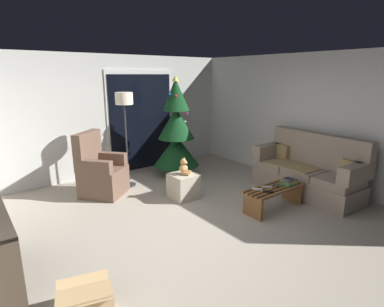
% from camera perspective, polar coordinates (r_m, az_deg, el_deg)
% --- Properties ---
extents(ground_plane, '(7.00, 7.00, 0.00)m').
position_cam_1_polar(ground_plane, '(4.57, 1.39, -12.93)').
color(ground_plane, '#9E9384').
extents(wall_back, '(5.72, 0.12, 2.50)m').
position_cam_1_polar(wall_back, '(6.77, -15.10, 6.73)').
color(wall_back, beige).
rests_on(wall_back, ground).
extents(wall_right, '(0.12, 6.00, 2.50)m').
position_cam_1_polar(wall_right, '(6.32, 22.23, 5.64)').
color(wall_right, beige).
rests_on(wall_right, ground).
extents(patio_door_frame, '(1.60, 0.02, 2.20)m').
position_cam_1_polar(patio_door_frame, '(7.03, -9.35, 6.07)').
color(patio_door_frame, silver).
rests_on(patio_door_frame, ground).
extents(patio_door_glass, '(1.50, 0.02, 2.10)m').
position_cam_1_polar(patio_door_glass, '(7.02, -9.27, 5.65)').
color(patio_door_glass, black).
rests_on(patio_door_glass, ground).
extents(couch, '(0.87, 1.97, 1.08)m').
position_cam_1_polar(couch, '(5.92, 20.70, -3.20)').
color(couch, gray).
rests_on(couch, ground).
extents(coffee_table, '(1.10, 0.40, 0.37)m').
position_cam_1_polar(coffee_table, '(5.12, 14.93, -7.29)').
color(coffee_table, brown).
rests_on(coffee_table, ground).
extents(remote_graphite, '(0.10, 0.16, 0.02)m').
position_cam_1_polar(remote_graphite, '(5.13, 15.26, -5.69)').
color(remote_graphite, '#333338').
rests_on(remote_graphite, coffee_table).
extents(remote_white, '(0.12, 0.16, 0.02)m').
position_cam_1_polar(remote_white, '(4.89, 11.96, -6.46)').
color(remote_white, silver).
rests_on(remote_white, coffee_table).
extents(remote_black, '(0.14, 0.14, 0.02)m').
position_cam_1_polar(remote_black, '(4.82, 13.90, -6.88)').
color(remote_black, black).
rests_on(remote_black, coffee_table).
extents(remote_silver, '(0.14, 0.14, 0.02)m').
position_cam_1_polar(remote_silver, '(5.01, 13.61, -6.03)').
color(remote_silver, '#ADADB2').
rests_on(remote_silver, coffee_table).
extents(book_stack, '(0.26, 0.24, 0.08)m').
position_cam_1_polar(book_stack, '(5.26, 17.42, -5.00)').
color(book_stack, '#337042').
rests_on(book_stack, coffee_table).
extents(cell_phone, '(0.08, 0.15, 0.01)m').
position_cam_1_polar(cell_phone, '(5.26, 17.55, -4.45)').
color(cell_phone, black).
rests_on(cell_phone, book_stack).
extents(christmas_tree, '(0.96, 0.96, 2.08)m').
position_cam_1_polar(christmas_tree, '(6.44, -2.95, 3.86)').
color(christmas_tree, '#4C1E19').
rests_on(christmas_tree, ground).
extents(armchair, '(0.96, 0.97, 1.13)m').
position_cam_1_polar(armchair, '(5.72, -16.54, -3.44)').
color(armchair, brown).
rests_on(armchair, ground).
extents(floor_lamp, '(0.32, 0.32, 1.78)m').
position_cam_1_polar(floor_lamp, '(5.83, -12.36, 8.26)').
color(floor_lamp, '#2D2D30').
rests_on(floor_lamp, ground).
extents(ottoman, '(0.44, 0.44, 0.43)m').
position_cam_1_polar(ottoman, '(5.40, -1.57, -6.01)').
color(ottoman, '#B2A893').
rests_on(ottoman, ground).
extents(teddy_bear_honey, '(0.21, 0.22, 0.29)m').
position_cam_1_polar(teddy_bear_honey, '(5.29, -1.48, -2.61)').
color(teddy_bear_honey, tan).
rests_on(teddy_bear_honey, ottoman).
extents(cardboard_box_open_near_shelf, '(0.54, 0.52, 0.32)m').
position_cam_1_polar(cardboard_box_open_near_shelf, '(3.14, -19.09, -25.09)').
color(cardboard_box_open_near_shelf, tan).
rests_on(cardboard_box_open_near_shelf, ground).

